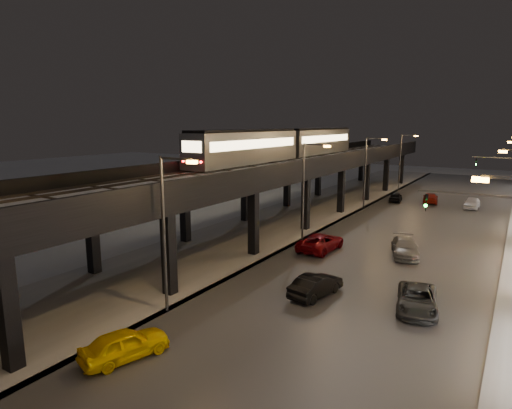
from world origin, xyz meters
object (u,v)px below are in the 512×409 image
Objects in this scene: subway_train at (287,143)px; car_mid_dark at (430,198)px; car_mid_silver at (321,243)px; car_onc_red at (472,203)px; car_onc_dark at (417,300)px; car_onc_white at (405,248)px; car_far_white at (396,197)px; car_taxi at (125,345)px; car_near_white at (316,286)px.

car_mid_dark is at bearing 45.73° from subway_train.
car_mid_silver is at bearing -52.38° from subway_train.
car_onc_red is at bearing 34.49° from subway_train.
car_mid_silver is 1.11× the size of car_onc_dark.
car_onc_dark is 0.98× the size of car_onc_white.
car_mid_silver is 1.38× the size of car_far_white.
car_taxi is at bearing 90.92° from car_mid_silver.
car_mid_silver is at bearing 127.85° from car_onc_dark.
car_near_white is at bearing -97.49° from car_onc_red.
car_taxi reaches higher than car_mid_dark.
car_onc_red reaches higher than car_taxi.
subway_train is 18.98m from car_mid_silver.
subway_train is at bearing -48.45° from car_near_white.
car_mid_silver is at bearing -58.61° from car_near_white.
car_onc_dark is (20.13, -21.87, -7.70)m from subway_train.
subway_train is 36.54m from car_taxi.
car_onc_white is (7.27, 22.88, 0.01)m from car_taxi.
subway_train reaches higher than car_mid_silver.
car_mid_silver is 28.79m from car_mid_dark.
car_near_white reaches higher than car_onc_dark.
car_mid_silver is 28.71m from car_onc_red.
car_mid_silver is (-3.67, 9.25, 0.04)m from car_near_white.
car_taxi is 47.58m from car_far_white.
car_mid_silver reaches higher than car_taxi.
car_onc_dark is at bearing 142.80° from car_mid_silver.
car_taxi reaches higher than car_onc_dark.
car_onc_dark is (9.53, -8.11, -0.07)m from car_mid_silver.
car_onc_white is at bearing -93.82° from car_near_white.
car_mid_silver reaches higher than car_onc_white.
car_onc_dark is (10.00, -35.08, 0.01)m from car_far_white.
subway_train is at bearing 44.18° from car_far_white.
car_onc_red reaches higher than car_mid_dark.
car_mid_dark is (3.80, 28.54, -0.08)m from car_mid_silver.
car_far_white is 9.51m from car_onc_red.
car_mid_silver is 6.84m from car_onc_white.
car_far_white is 36.48m from car_onc_dark.
car_far_white is at bearing 11.04° from car_mid_dark.
car_onc_red reaches higher than car_onc_dark.
car_mid_dark is at bearing -80.46° from car_near_white.
car_mid_silver is at bearing 73.27° from car_mid_dark.
car_taxi is at bearing -100.77° from car_onc_red.
subway_train is 8.40× the size of car_near_white.
car_onc_white is at bearing 86.62° from car_mid_dark.
car_taxi is 48.86m from car_onc_red.
car_onc_white is at bearing 94.74° from car_onc_dark.
car_taxi is 24.01m from car_onc_white.
car_mid_silver is 26.98m from car_far_white.
car_mid_dark is 1.09× the size of car_onc_red.
car_mid_dark is 1.19× the size of car_far_white.
car_onc_red is at bearing -84.25° from car_taxi.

